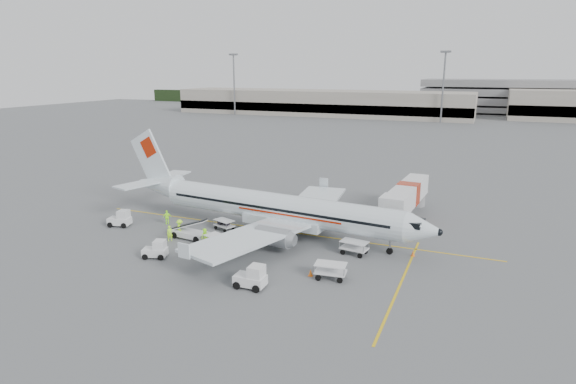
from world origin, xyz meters
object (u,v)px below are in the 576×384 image
at_px(aircraft, 278,189).
at_px(belt_loader, 190,225).
at_px(tug_mid, 155,249).
at_px(tug_fore, 250,276).
at_px(tug_aft, 119,218).
at_px(jet_bridge, 407,201).

distance_m(aircraft, belt_loader, 9.62).
bearing_deg(belt_loader, tug_mid, -84.73).
height_order(aircraft, tug_fore, aircraft).
distance_m(tug_fore, tug_mid, 11.03).
relative_size(aircraft, tug_aft, 15.10).
height_order(tug_mid, tug_aft, tug_aft).
bearing_deg(aircraft, belt_loader, -142.83).
bearing_deg(belt_loader, tug_aft, -176.48).
height_order(jet_bridge, tug_mid, jet_bridge).
bearing_deg(tug_fore, tug_aft, 156.84).
distance_m(jet_bridge, tug_fore, 24.47).
distance_m(jet_bridge, belt_loader, 24.45).
relative_size(aircraft, tug_fore, 14.39).
xyz_separation_m(jet_bridge, tug_fore, (-8.43, -22.94, -1.13)).
height_order(belt_loader, tug_fore, belt_loader).
bearing_deg(tug_fore, belt_loader, 143.04).
distance_m(jet_bridge, tug_aft, 32.15).
xyz_separation_m(aircraft, tug_aft, (-17.04, -4.26, -3.95)).
distance_m(belt_loader, tug_aft, 9.38).
distance_m(jet_bridge, tug_mid, 28.31).
relative_size(tug_mid, tug_aft, 0.92).
height_order(jet_bridge, tug_aft, jet_bridge).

